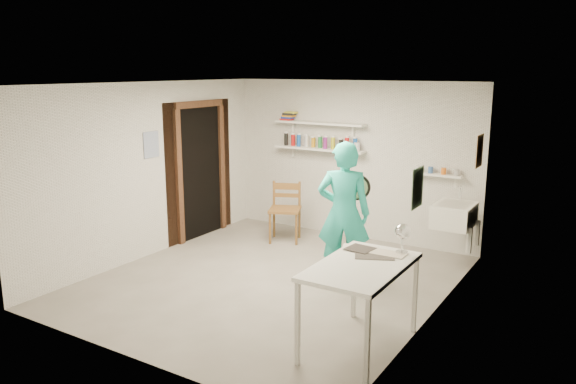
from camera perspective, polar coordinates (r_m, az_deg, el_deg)
The scene contains 27 objects.
floor at distance 7.05m, azimuth -1.73°, elevation -9.05°, with size 4.00×4.50×0.02m, color slate.
ceiling at distance 6.56m, azimuth -1.87°, elevation 11.03°, with size 4.00×4.50×0.02m, color silver.
wall_back at distance 8.64m, azimuth 6.50°, elevation 3.24°, with size 4.00×0.02×2.40m, color silver.
wall_front at distance 5.03m, azimuth -16.18°, elevation -3.91°, with size 4.00×0.02×2.40m, color silver.
wall_left at distance 7.97m, azimuth -13.96°, elevation 2.17°, with size 0.02×4.50×2.40m, color silver.
wall_right at distance 5.86m, azimuth 14.83°, elevation -1.52°, with size 0.02×4.50×2.40m, color silver.
doorway_recess at distance 8.74m, azimuth -8.90°, elevation 1.95°, with size 0.02×0.90×2.00m, color black.
corridor_box at distance 9.21m, azimuth -12.28°, elevation 2.66°, with size 1.40×1.50×2.10m, color brown.
door_lintel at distance 8.60m, azimuth -9.03°, elevation 8.83°, with size 0.06×1.05×0.10m, color brown.
door_jamb_near at distance 8.36m, azimuth -11.01°, elevation 1.39°, with size 0.06×0.10×2.00m, color brown.
door_jamb_far at distance 9.11m, azimuth -6.76°, elevation 2.43°, with size 0.06×0.10×2.00m, color brown.
shelf_lower at distance 8.73m, azimuth 3.19°, elevation 4.39°, with size 1.50×0.22×0.03m, color white.
shelf_upper at distance 8.68m, azimuth 3.22°, elevation 7.01°, with size 1.50×0.22×0.03m, color white.
ledge_shelf at distance 8.10m, azimuth 14.88°, elevation 1.70°, with size 0.70×0.14×0.03m, color white.
poster_left at distance 7.93m, azimuth -13.72°, elevation 4.70°, with size 0.01×0.28×0.36m, color #334C7F.
poster_right_a at distance 7.52m, azimuth 18.89°, elevation 3.97°, with size 0.01×0.34×0.42m, color #995933.
poster_right_b at distance 5.29m, azimuth 13.03°, elevation 0.42°, with size 0.01×0.30×0.38m, color #3F724C.
belfast_sink at distance 7.64m, azimuth 16.53°, elevation -2.26°, with size 0.48×0.60×0.30m, color white.
man at distance 6.76m, azimuth 5.68°, elevation -2.17°, with size 0.64×0.42×1.75m, color #29CDBD.
wall_clock at distance 6.84m, azimuth 7.08°, elevation 0.48°, with size 0.31×0.31×0.04m, color #C5C086.
wooden_chair at distance 8.45m, azimuth -0.31°, elevation -1.80°, with size 0.46×0.43×0.98m, color brown.
work_table at distance 5.36m, azimuth 7.32°, elevation -11.45°, with size 0.74×1.24×0.82m, color white.
desk_lamp at distance 5.50m, azimuth 11.58°, elevation -3.95°, with size 0.15×0.15×0.15m, color silver.
spray_cans at distance 8.71m, azimuth 3.19°, elevation 5.04°, with size 1.34×0.06×0.17m.
book_stack at distance 8.95m, azimuth 0.05°, elevation 7.74°, with size 0.26×0.14×0.14m.
ledge_pots at distance 8.09m, azimuth 14.90°, elevation 2.12°, with size 0.48×0.07×0.09m.
papers at distance 5.20m, azimuth 7.45°, elevation -7.22°, with size 0.30×0.22×0.02m.
Camera 1 is at (3.62, -5.46, 2.58)m, focal length 35.00 mm.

